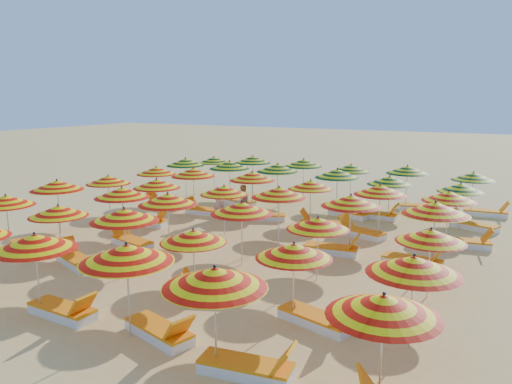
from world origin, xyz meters
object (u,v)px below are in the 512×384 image
umbrella_6 (6,201)px  umbrella_25 (193,172)px  umbrella_38 (304,163)px  lounger_1 (160,331)px  lounger_13 (205,211)px  umbrella_12 (57,185)px  umbrella_27 (311,185)px  lounger_9 (147,222)px  umbrella_23 (435,208)px  umbrella_39 (351,168)px  umbrella_2 (35,242)px  umbrella_35 (461,188)px  lounger_12 (165,205)px  lounger_17 (465,243)px  lounger_16 (361,232)px  umbrella_37 (253,160)px  lounger_18 (238,202)px  lounger_19 (350,213)px  lounger_23 (486,213)px  umbrella_3 (127,253)px  lounger_0 (64,311)px  umbrella_20 (224,190)px  lounger_2 (248,367)px  lounger_10 (332,249)px  umbrella_26 (252,176)px  umbrella_19 (157,184)px  umbrella_31 (230,165)px  umbrella_24 (156,171)px  umbrella_41 (473,176)px  umbrella_7 (58,211)px  lounger_20 (377,215)px  lounger_7 (317,319)px  lounger_21 (473,225)px  lounger_5 (76,260)px  lounger_22 (419,207)px  umbrella_22 (351,201)px  umbrella_9 (193,236)px  umbrella_14 (168,199)px  umbrella_16 (318,223)px  umbrella_34 (390,180)px  lounger_11 (414,261)px  umbrella_5 (384,306)px  lounger_15 (322,224)px  umbrella_15 (242,208)px  umbrella_28 (380,190)px  umbrella_8 (124,215)px  umbrella_30 (185,162)px  umbrella_13 (122,193)px  umbrella_18 (108,180)px  lounger_14 (263,216)px

umbrella_6 → umbrella_25: 7.47m
umbrella_38 → lounger_1: umbrella_38 is taller
lounger_13 → umbrella_12: bearing=54.7°
umbrella_27 → lounger_9: (-5.65, -2.83, -1.48)m
umbrella_23 → umbrella_39: 9.02m
umbrella_2 → umbrella_35: 14.61m
lounger_12 → lounger_17: 12.48m
lounger_16 → umbrella_37: bearing=-18.8°
lounger_18 → umbrella_2: bearing=113.1°
umbrella_12 → lounger_17: size_ratio=1.40×
lounger_19 → lounger_23: same height
umbrella_3 → lounger_16: 10.03m
lounger_0 → umbrella_20: bearing=95.8°
lounger_2 → lounger_10: same height
umbrella_2 → umbrella_26: umbrella_26 is taller
umbrella_19 → lounger_2: size_ratio=1.06×
lounger_19 → umbrella_12: bearing=-123.9°
umbrella_25 → lounger_9: (-0.46, -2.53, -1.63)m
lounger_17 → umbrella_31: bearing=157.2°
umbrella_24 → lounger_2: 14.71m
umbrella_41 → lounger_1: bearing=-107.3°
umbrella_12 → umbrella_24: umbrella_12 is taller
umbrella_7 → lounger_20: bearing=55.4°
lounger_7 → lounger_17: size_ratio=1.01×
umbrella_26 → umbrella_25: bearing=-171.9°
lounger_17 → lounger_21: same height
umbrella_25 → lounger_23: 12.40m
umbrella_24 → lounger_12: (0.50, -0.12, -1.51)m
umbrella_3 → lounger_20: size_ratio=1.43×
lounger_0 → umbrella_31: bearing=106.3°
lounger_5 → lounger_22: same height
umbrella_24 → lounger_0: bearing=-61.4°
umbrella_22 → lounger_7: (0.92, -5.17, -1.58)m
umbrella_12 → umbrella_31: 7.92m
umbrella_9 → lounger_21: (5.55, 10.22, -1.39)m
umbrella_6 → lounger_10: (9.34, 4.60, -1.50)m
umbrella_14 → umbrella_22: umbrella_14 is taller
umbrella_16 → umbrella_34: 7.49m
lounger_0 → lounger_11: 9.62m
umbrella_5 → lounger_15: size_ratio=1.29×
umbrella_22 → lounger_13: bearing=160.7°
umbrella_15 → lounger_17: umbrella_15 is taller
umbrella_28 → lounger_13: (-7.40, 0.13, -1.57)m
umbrella_2 → lounger_17: bearing=51.6°
umbrella_8 → umbrella_30: bearing=117.3°
umbrella_12 → umbrella_39: (7.76, 9.94, -0.10)m
umbrella_13 → lounger_2: 9.55m
umbrella_18 → umbrella_13: bearing=-38.3°
umbrella_13 → umbrella_15: size_ratio=1.09×
umbrella_9 → lounger_14: (-2.08, 7.80, -1.39)m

